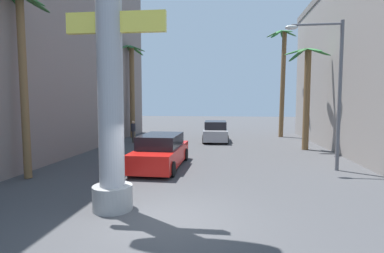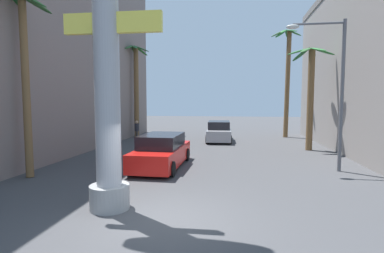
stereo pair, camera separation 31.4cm
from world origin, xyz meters
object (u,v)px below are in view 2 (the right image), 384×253
Objects in this scene: car_lead at (162,152)px; car_far at (219,132)px; street_lamp at (333,80)px; palm_tree_far_right at (287,74)px; palm_tree_near_left at (22,56)px; palm_tree_far_left at (135,82)px; neon_sign_pole at (106,37)px; palm_tree_mid_right at (310,87)px; pedestrian_far_left at (137,130)px.

car_lead is 1.05× the size of car_far.
palm_tree_far_right reaches higher than street_lamp.
palm_tree_near_left reaches higher than car_lead.
street_lamp is 0.83× the size of palm_tree_far_left.
neon_sign_pole reaches higher than street_lamp.
car_far is 8.20m from palm_tree_far_right.
car_far is at bearing 148.80° from palm_tree_mid_right.
palm_tree_near_left is at bearing -89.81° from palm_tree_far_left.
palm_tree_far_right is 1.42× the size of palm_tree_mid_right.
palm_tree_far_left reaches higher than pedestrian_far_left.
car_lead is 0.53× the size of palm_tree_far_right.
street_lamp is at bearing -33.76° from pedestrian_far_left.
palm_tree_near_left is at bearing -167.28° from street_lamp.
palm_tree_near_left reaches higher than street_lamp.
car_lead is at bearing -141.93° from palm_tree_mid_right.
street_lamp is 8.30m from car_lead.
car_lead is 16.28m from palm_tree_far_right.
palm_tree_far_left is (-5.05, 16.92, -0.06)m from neon_sign_pole.
palm_tree_far_left is (-12.91, -2.22, -0.65)m from palm_tree_far_right.
car_lead is 2.99× the size of pedestrian_far_left.
palm_tree_near_left reaches higher than palm_tree_mid_right.
palm_tree_far_right is (7.75, 13.51, 4.72)m from car_lead.
palm_tree_far_left reaches higher than street_lamp.
neon_sign_pole is at bearing -124.35° from palm_tree_mid_right.
palm_tree_far_right is (5.64, 3.62, 4.72)m from car_far.
palm_tree_mid_right reaches higher than car_lead.
street_lamp is at bearing -90.65° from palm_tree_far_right.
neon_sign_pole is 1.56× the size of street_lamp.
palm_tree_mid_right is (5.94, -3.60, 3.28)m from car_far.
car_far is at bearing 16.50° from pedestrian_far_left.
palm_tree_mid_right is at bearing 33.88° from palm_tree_near_left.
palm_tree_near_left is 4.51× the size of pedestrian_far_left.
street_lamp is 16.84m from palm_tree_far_left.
street_lamp is at bearing 37.71° from neon_sign_pole.
car_far is 0.60× the size of palm_tree_far_left.
neon_sign_pole is at bearing -142.29° from street_lamp.
pedestrian_far_left is (-6.11, -1.81, 0.23)m from car_far.
palm_tree_near_left is at bearing -128.72° from palm_tree_far_right.
car_lead is 9.03m from pedestrian_far_left.
pedestrian_far_left is (1.12, 10.62, -3.94)m from palm_tree_near_left.
palm_tree_near_left is at bearing 148.32° from neon_sign_pole.
street_lamp is at bearing 12.72° from palm_tree_near_left.
car_lead is 7.07m from palm_tree_near_left.
pedestrian_far_left is at bearing 146.24° from street_lamp.
palm_tree_mid_right is at bearing -8.44° from pedestrian_far_left.
car_lead and car_far have the same top height.
car_far is at bearing 59.85° from palm_tree_near_left.
palm_tree_far_right is at bearing 32.65° from car_far.
car_lead is (0.11, 5.63, -4.13)m from neon_sign_pole.
palm_tree_far_right reaches higher than palm_tree_near_left.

